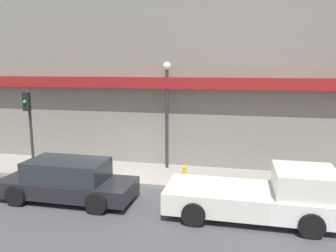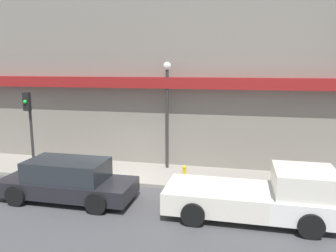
# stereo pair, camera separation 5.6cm
# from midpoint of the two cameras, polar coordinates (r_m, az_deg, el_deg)

# --- Properties ---
(ground_plane) EXTENTS (80.00, 80.00, 0.00)m
(ground_plane) POSITION_cam_midpoint_polar(r_m,az_deg,el_deg) (13.70, -7.20, -10.30)
(ground_plane) COLOR #424244
(sidewalk) EXTENTS (36.00, 2.85, 0.15)m
(sidewalk) POSITION_cam_midpoint_polar(r_m,az_deg,el_deg) (14.95, -5.36, -8.20)
(sidewalk) COLOR gray
(sidewalk) RESTS_ON ground
(building) EXTENTS (19.80, 3.80, 11.70)m
(building) POSITION_cam_midpoint_polar(r_m,az_deg,el_deg) (17.00, -2.57, 13.48)
(building) COLOR gray
(building) RESTS_ON ground
(pickup_truck) EXTENTS (5.42, 2.25, 1.70)m
(pickup_truck) POSITION_cam_midpoint_polar(r_m,az_deg,el_deg) (11.06, 16.05, -11.56)
(pickup_truck) COLOR white
(pickup_truck) RESTS_ON ground
(parked_car) EXTENTS (4.88, 2.01, 1.50)m
(parked_car) POSITION_cam_midpoint_polar(r_m,az_deg,el_deg) (12.57, -17.17, -9.04)
(parked_car) COLOR black
(parked_car) RESTS_ON ground
(fire_hydrant) EXTENTS (0.16, 0.16, 0.63)m
(fire_hydrant) POSITION_cam_midpoint_polar(r_m,az_deg,el_deg) (13.75, 2.74, -8.14)
(fire_hydrant) COLOR yellow
(fire_hydrant) RESTS_ON sidewalk
(street_lamp) EXTENTS (0.36, 0.36, 4.87)m
(street_lamp) POSITION_cam_midpoint_polar(r_m,az_deg,el_deg) (14.85, -0.28, 4.27)
(street_lamp) COLOR #2D2D2D
(street_lamp) RESTS_ON sidewalk
(traffic_light) EXTENTS (0.28, 0.42, 3.59)m
(traffic_light) POSITION_cam_midpoint_polar(r_m,az_deg,el_deg) (15.44, -23.15, 1.32)
(traffic_light) COLOR #2D2D2D
(traffic_light) RESTS_ON sidewalk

